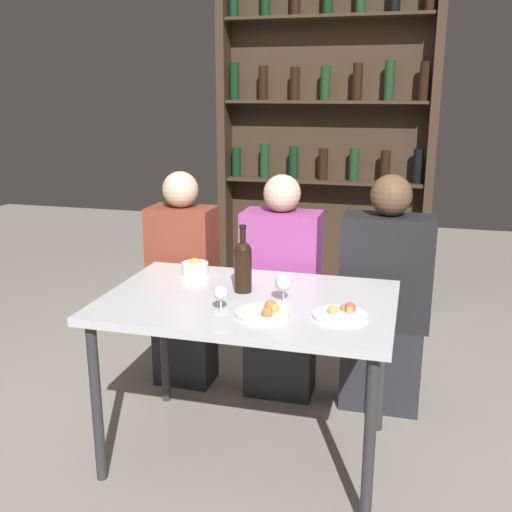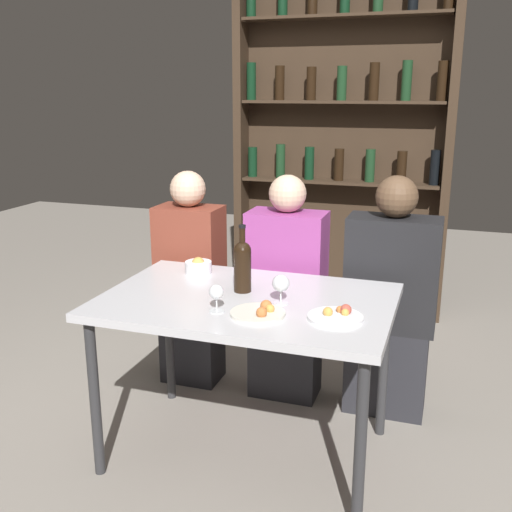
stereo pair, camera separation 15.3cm
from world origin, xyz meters
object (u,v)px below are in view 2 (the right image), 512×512
(wine_glass_1, at_px, (281,284))
(seated_person_left, at_px, (191,285))
(snack_bowl, at_px, (198,266))
(food_plate_0, at_px, (336,315))
(wine_bottle, at_px, (242,264))
(seated_person_center, at_px, (286,296))
(wine_glass_0, at_px, (216,293))
(food_plate_1, at_px, (260,312))
(seated_person_right, at_px, (390,306))

(wine_glass_1, bearing_deg, seated_person_left, 138.44)
(wine_glass_1, height_order, snack_bowl, wine_glass_1)
(food_plate_0, bearing_deg, snack_bowl, 153.18)
(wine_bottle, relative_size, seated_person_center, 0.25)
(wine_glass_1, xyz_separation_m, seated_person_center, (-0.14, 0.61, -0.27))
(wine_glass_0, height_order, snack_bowl, wine_glass_0)
(wine_bottle, height_order, food_plate_1, wine_bottle)
(wine_glass_1, relative_size, food_plate_1, 0.57)
(wine_bottle, height_order, seated_person_right, seated_person_right)
(wine_glass_0, distance_m, wine_glass_1, 0.27)
(wine_glass_0, relative_size, snack_bowl, 0.89)
(snack_bowl, xyz_separation_m, seated_person_left, (-0.19, 0.32, -0.21))
(seated_person_right, bearing_deg, seated_person_center, -180.00)
(food_plate_0, distance_m, food_plate_1, 0.29)
(seated_person_left, bearing_deg, seated_person_right, 0.00)
(wine_bottle, height_order, snack_bowl, wine_bottle)
(wine_glass_1, xyz_separation_m, food_plate_0, (0.25, -0.09, -0.07))
(food_plate_0, height_order, seated_person_right, seated_person_right)
(food_plate_1, xyz_separation_m, seated_person_left, (-0.64, 0.75, -0.19))
(wine_glass_1, distance_m, seated_person_left, 0.95)
(wine_glass_0, height_order, food_plate_0, wine_glass_0)
(wine_bottle, xyz_separation_m, food_plate_1, (0.16, -0.24, -0.11))
(seated_person_left, bearing_deg, food_plate_0, -36.73)
(seated_person_right, bearing_deg, snack_bowl, -159.82)
(wine_bottle, xyz_separation_m, food_plate_0, (0.45, -0.19, -0.11))
(wine_bottle, distance_m, snack_bowl, 0.36)
(snack_bowl, xyz_separation_m, seated_person_center, (0.35, 0.32, -0.22))
(wine_glass_1, bearing_deg, wine_bottle, 154.27)
(snack_bowl, relative_size, seated_person_left, 0.11)
(snack_bowl, distance_m, seated_person_right, 0.96)
(wine_bottle, xyz_separation_m, snack_bowl, (-0.29, 0.19, -0.09))
(wine_bottle, bearing_deg, food_plate_1, -56.76)
(wine_glass_0, xyz_separation_m, seated_person_center, (0.07, 0.78, -0.26))
(snack_bowl, bearing_deg, food_plate_1, -43.74)
(wine_glass_1, bearing_deg, seated_person_center, 103.37)
(food_plate_0, bearing_deg, food_plate_1, -168.71)
(food_plate_1, bearing_deg, wine_glass_1, 74.62)
(wine_bottle, height_order, seated_person_left, seated_person_left)
(food_plate_0, xyz_separation_m, snack_bowl, (-0.74, 0.37, 0.02))
(snack_bowl, distance_m, seated_person_left, 0.43)
(wine_glass_1, distance_m, food_plate_1, 0.17)
(wine_glass_0, distance_m, seated_person_right, 1.01)
(wine_glass_0, distance_m, seated_person_left, 0.95)
(wine_bottle, xyz_separation_m, wine_glass_0, (-0.01, -0.27, -0.05))
(snack_bowl, height_order, seated_person_center, seated_person_center)
(food_plate_1, bearing_deg, seated_person_center, 97.84)
(food_plate_1, bearing_deg, seated_person_left, 130.51)
(wine_glass_1, xyz_separation_m, seated_person_left, (-0.68, 0.61, -0.27))
(wine_glass_1, bearing_deg, snack_bowl, 149.90)
(food_plate_0, bearing_deg, wine_glass_1, 160.25)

